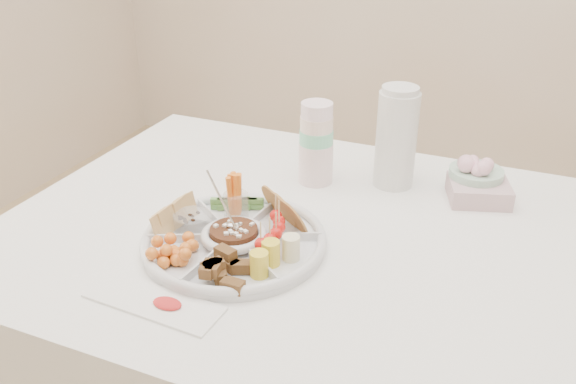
% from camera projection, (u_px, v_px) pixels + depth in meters
% --- Properties ---
extents(dining_table, '(1.52, 1.02, 0.76)m').
position_uv_depth(dining_table, '(338.00, 369.00, 1.49)').
color(dining_table, white).
rests_on(dining_table, floor).
extents(party_tray, '(0.50, 0.50, 0.04)m').
position_uv_depth(party_tray, '(234.00, 238.00, 1.27)').
color(party_tray, silver).
rests_on(party_tray, dining_table).
extents(bean_dip, '(0.13, 0.13, 0.04)m').
position_uv_depth(bean_dip, '(234.00, 235.00, 1.27)').
color(bean_dip, '#3D200E').
rests_on(bean_dip, party_tray).
extents(tortillas, '(0.14, 0.14, 0.07)m').
position_uv_depth(tortillas, '(287.00, 213.00, 1.32)').
color(tortillas, '#AE682D').
rests_on(tortillas, party_tray).
extents(carrot_cucumber, '(0.14, 0.14, 0.10)m').
position_uv_depth(carrot_cucumber, '(236.00, 192.00, 1.37)').
color(carrot_cucumber, orange).
rests_on(carrot_cucumber, party_tray).
extents(pita_raisins, '(0.15, 0.15, 0.06)m').
position_uv_depth(pita_raisins, '(183.00, 214.00, 1.32)').
color(pita_raisins, tan).
rests_on(pita_raisins, party_tray).
extents(cherries, '(0.15, 0.15, 0.05)m').
position_uv_depth(cherries, '(175.00, 250.00, 1.20)').
color(cherries, '#C77B35').
rests_on(cherries, party_tray).
extents(granola_chunks, '(0.15, 0.15, 0.05)m').
position_uv_depth(granola_chunks, '(230.00, 268.00, 1.15)').
color(granola_chunks, brown).
rests_on(granola_chunks, party_tray).
extents(banana_tomato, '(0.16, 0.16, 0.10)m').
position_uv_depth(banana_tomato, '(289.00, 239.00, 1.20)').
color(banana_tomato, '#D6C874').
rests_on(banana_tomato, party_tray).
extents(cup_stack, '(0.11, 0.11, 0.24)m').
position_uv_depth(cup_stack, '(316.00, 138.00, 1.50)').
color(cup_stack, silver).
rests_on(cup_stack, dining_table).
extents(thermos, '(0.11, 0.11, 0.26)m').
position_uv_depth(thermos, '(396.00, 136.00, 1.49)').
color(thermos, silver).
rests_on(thermos, dining_table).
extents(flower_bowl, '(0.16, 0.16, 0.10)m').
position_uv_depth(flower_bowl, '(476.00, 175.00, 1.48)').
color(flower_bowl, '#92D3B8').
rests_on(flower_bowl, dining_table).
extents(napkin_stack, '(0.17, 0.16, 0.05)m').
position_uv_depth(napkin_stack, '(479.00, 191.00, 1.46)').
color(napkin_stack, '#C8A5AB').
rests_on(napkin_stack, dining_table).
extents(placemat, '(0.27, 0.10, 0.01)m').
position_uv_depth(placemat, '(154.00, 302.00, 1.11)').
color(placemat, white).
rests_on(placemat, dining_table).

